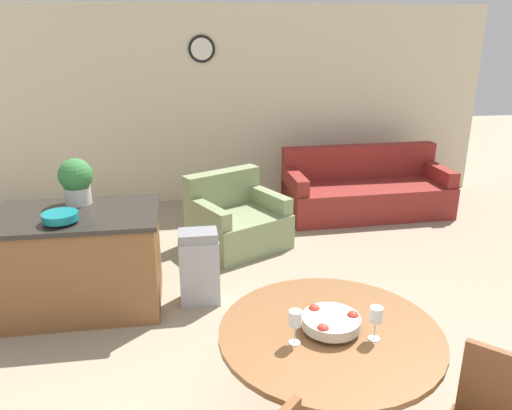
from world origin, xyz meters
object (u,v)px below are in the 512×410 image
at_px(wine_glass_right, 376,316).
at_px(couch, 365,192).
at_px(fruit_bowl, 331,322).
at_px(teal_bowl, 60,217).
at_px(potted_plant, 76,180).
at_px(trash_bin, 199,267).
at_px(wine_glass_left, 295,320).
at_px(armchair, 236,222).
at_px(kitchen_island, 80,261).
at_px(dining_table, 329,358).

relative_size(wine_glass_right, couch, 0.09).
bearing_deg(fruit_bowl, teal_bowl, 137.21).
xyz_separation_m(wine_glass_right, potted_plant, (-1.91, 2.21, 0.19)).
height_order(teal_bowl, trash_bin, teal_bowl).
distance_m(wine_glass_left, armchair, 3.17).
relative_size(fruit_bowl, wine_glass_left, 1.66).
distance_m(wine_glass_left, couch, 4.38).
relative_size(kitchen_island, potted_plant, 3.42).
bearing_deg(potted_plant, dining_table, -50.98).
distance_m(fruit_bowl, trash_bin, 1.96).
distance_m(wine_glass_left, teal_bowl, 2.30).
height_order(potted_plant, couch, potted_plant).
height_order(fruit_bowl, potted_plant, potted_plant).
relative_size(teal_bowl, potted_plant, 0.69).
xyz_separation_m(fruit_bowl, trash_bin, (-0.66, 1.78, -0.49)).
bearing_deg(couch, dining_table, -115.31).
distance_m(dining_table, fruit_bowl, 0.24).
bearing_deg(armchair, kitchen_island, -169.24).
height_order(wine_glass_left, wine_glass_right, same).
xyz_separation_m(dining_table, couch, (1.66, 3.83, -0.31)).
xyz_separation_m(fruit_bowl, armchair, (-0.19, 3.02, -0.56)).
bearing_deg(couch, kitchen_island, -151.35).
relative_size(wine_glass_left, kitchen_island, 0.14).
height_order(potted_plant, trash_bin, potted_plant).
relative_size(fruit_bowl, wine_glass_right, 1.66).
relative_size(fruit_bowl, couch, 0.15).
bearing_deg(fruit_bowl, armchair, 93.59).
distance_m(dining_table, couch, 4.18).
bearing_deg(armchair, wine_glass_right, -109.74).
relative_size(teal_bowl, trash_bin, 0.41).
bearing_deg(fruit_bowl, dining_table, -12.31).
height_order(fruit_bowl, armchair, fruit_bowl).
bearing_deg(potted_plant, fruit_bowl, -51.00).
xyz_separation_m(fruit_bowl, couch, (1.66, 3.83, -0.54)).
xyz_separation_m(dining_table, armchair, (-0.19, 3.02, -0.32)).
bearing_deg(wine_glass_left, teal_bowl, 131.92).
height_order(kitchen_island, trash_bin, kitchen_island).
relative_size(teal_bowl, couch, 0.13).
height_order(potted_plant, armchair, potted_plant).
bearing_deg(wine_glass_left, potted_plant, 124.11).
xyz_separation_m(teal_bowl, potted_plant, (0.06, 0.47, 0.17)).
bearing_deg(wine_glass_right, potted_plant, 130.84).
relative_size(dining_table, armchair, 1.01).
relative_size(dining_table, teal_bowl, 4.42).
height_order(kitchen_island, potted_plant, potted_plant).
bearing_deg(kitchen_island, couch, 30.52).
xyz_separation_m(trash_bin, couch, (2.32, 2.04, -0.05)).
height_order(wine_glass_left, kitchen_island, wine_glass_left).
bearing_deg(trash_bin, couch, 41.33).
bearing_deg(kitchen_island, fruit_bowl, -47.36).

